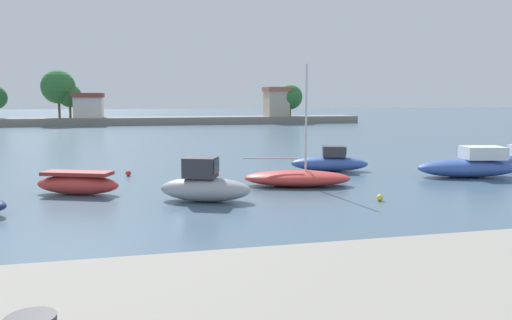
% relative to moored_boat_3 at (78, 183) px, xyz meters
% --- Properties ---
extents(moored_boat_3, '(4.05, 2.55, 1.05)m').
position_rel_moored_boat_3_xyz_m(moored_boat_3, '(0.00, 0.00, 0.00)').
color(moored_boat_3, '#C63833').
rests_on(moored_boat_3, ground).
extents(moored_boat_4, '(4.17, 2.87, 1.85)m').
position_rel_moored_boat_3_xyz_m(moored_boat_4, '(5.38, -2.84, 0.16)').
color(moored_boat_4, '#9E9EA3').
rests_on(moored_boat_4, ground).
extents(moored_boat_5, '(5.60, 3.36, 5.98)m').
position_rel_moored_boat_3_xyz_m(moored_boat_5, '(10.35, -0.25, -0.09)').
color(moored_boat_5, '#C63833').
rests_on(moored_boat_5, ground).
extents(moored_boat_6, '(4.77, 2.73, 1.49)m').
position_rel_moored_boat_3_xyz_m(moored_boat_6, '(13.86, 4.16, 0.03)').
color(moored_boat_6, '#3856A8').
rests_on(moored_boat_6, ground).
extents(moored_boat_7, '(5.80, 3.02, 1.69)m').
position_rel_moored_boat_3_xyz_m(moored_boat_7, '(20.51, 0.19, 0.15)').
color(moored_boat_7, '#3856A8').
rests_on(moored_boat_7, ground).
extents(mooring_buoy_1, '(0.30, 0.30, 0.30)m').
position_rel_moored_boat_3_xyz_m(mooring_buoy_1, '(2.15, 5.02, -0.35)').
color(mooring_buoy_1, red).
rests_on(mooring_buoy_1, ground).
extents(mooring_buoy_4, '(0.28, 0.28, 0.28)m').
position_rel_moored_boat_3_xyz_m(mooring_buoy_4, '(12.62, -4.53, -0.36)').
color(mooring_buoy_4, yellow).
rests_on(mooring_buoy_4, ground).
extents(distant_shoreline, '(90.97, 6.76, 8.77)m').
position_rel_moored_boat_3_xyz_m(distant_shoreline, '(-4.03, 61.03, 1.86)').
color(distant_shoreline, gray).
rests_on(distant_shoreline, ground).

